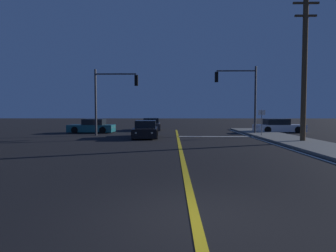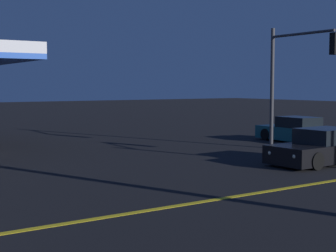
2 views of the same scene
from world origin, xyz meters
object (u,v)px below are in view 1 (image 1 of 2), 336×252
(utility_pole_right, at_px, (304,67))
(car_following_oncoming_white, at_px, (278,127))
(car_lead_oncoming_black, at_px, (146,130))
(traffic_signal_near_right, at_px, (241,89))
(traffic_signal_far_left, at_px, (111,92))
(car_far_approaching_teal, at_px, (92,127))
(street_sign_corner, at_px, (262,118))
(car_distant_tail_charcoal, at_px, (151,125))

(utility_pole_right, bearing_deg, car_following_oncoming_white, 78.56)
(car_lead_oncoming_black, distance_m, traffic_signal_near_right, 9.51)
(traffic_signal_far_left, relative_size, utility_pole_right, 0.59)
(car_far_approaching_teal, height_order, traffic_signal_far_left, traffic_signal_far_left)
(car_lead_oncoming_black, bearing_deg, car_far_approaching_teal, -42.33)
(car_far_approaching_teal, relative_size, street_sign_corner, 1.99)
(car_distant_tail_charcoal, height_order, car_following_oncoming_white, same)
(traffic_signal_far_left, bearing_deg, car_distant_tail_charcoal, 67.30)
(street_sign_corner, bearing_deg, car_following_oncoming_white, 57.14)
(car_distant_tail_charcoal, bearing_deg, utility_pole_right, 129.06)
(car_distant_tail_charcoal, bearing_deg, car_following_oncoming_white, 163.14)
(traffic_signal_near_right, bearing_deg, car_distant_tail_charcoal, -33.16)
(car_distant_tail_charcoal, xyz_separation_m, street_sign_corner, (9.47, -8.35, 0.92))
(car_distant_tail_charcoal, xyz_separation_m, utility_pole_right, (10.87, -12.41, 4.36))
(traffic_signal_far_left, bearing_deg, street_sign_corner, -6.46)
(utility_pole_right, bearing_deg, car_far_approaching_teal, 152.59)
(car_following_oncoming_white, bearing_deg, traffic_signal_far_left, -79.42)
(car_distant_tail_charcoal, xyz_separation_m, car_following_oncoming_white, (12.70, -3.34, 0.00))
(car_far_approaching_teal, height_order, utility_pole_right, utility_pole_right)
(traffic_signal_near_right, xyz_separation_m, street_sign_corner, (0.97, -2.80, -2.54))
(street_sign_corner, bearing_deg, utility_pole_right, -71.00)
(car_far_approaching_teal, xyz_separation_m, traffic_signal_near_right, (13.93, -1.59, 3.46))
(car_distant_tail_charcoal, distance_m, car_following_oncoming_white, 13.13)
(traffic_signal_near_right, relative_size, street_sign_corner, 2.75)
(car_far_approaching_teal, relative_size, traffic_signal_far_left, 0.78)
(car_following_oncoming_white, distance_m, street_sign_corner, 6.03)
(car_following_oncoming_white, bearing_deg, car_far_approaching_teal, -90.48)
(car_lead_oncoming_black, distance_m, car_far_approaching_teal, 7.35)
(car_distant_tail_charcoal, xyz_separation_m, traffic_signal_near_right, (8.49, -5.55, 3.46))
(car_distant_tail_charcoal, xyz_separation_m, car_far_approaching_teal, (-5.44, -3.96, -0.00))
(car_distant_tail_charcoal, relative_size, traffic_signal_near_right, 0.73)
(traffic_signal_far_left, bearing_deg, traffic_signal_near_right, 7.00)
(car_far_approaching_teal, height_order, car_following_oncoming_white, same)
(car_following_oncoming_white, bearing_deg, utility_pole_right, -13.88)
(car_far_approaching_teal, xyz_separation_m, car_following_oncoming_white, (18.14, 0.62, 0.00))
(traffic_signal_near_right, bearing_deg, car_far_approaching_teal, -6.51)
(car_following_oncoming_white, xyz_separation_m, utility_pole_right, (-1.84, -9.07, 4.36))
(traffic_signal_near_right, distance_m, traffic_signal_far_left, 11.49)
(car_lead_oncoming_black, bearing_deg, car_following_oncoming_white, -159.25)
(traffic_signal_far_left, xyz_separation_m, utility_pole_right, (13.77, -5.47, 1.19))
(car_distant_tail_charcoal, relative_size, street_sign_corner, 2.02)
(car_distant_tail_charcoal, relative_size, traffic_signal_far_left, 0.79)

